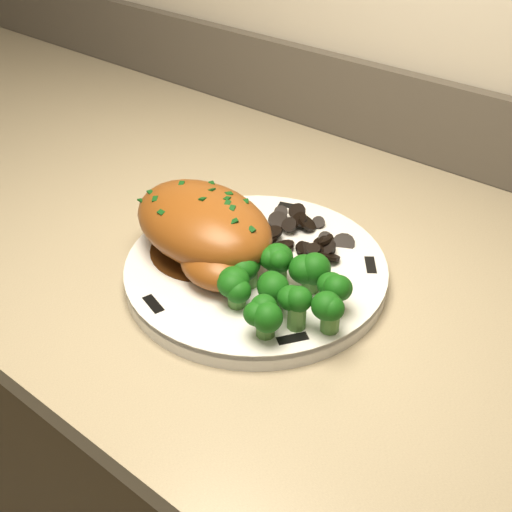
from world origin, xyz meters
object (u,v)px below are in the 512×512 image
Objects in this scene: counter at (212,424)px; plate at (256,270)px; chicken_breast at (204,228)px; broccoli_florets at (285,289)px.

plate is at bearing -21.17° from counter.
chicken_breast is (0.08, -0.07, 0.45)m from counter.
chicken_breast is at bearing 170.79° from broccoli_florets.
counter reaches higher than broccoli_florets.
counter is 6.52× the size of plate.
counter is 9.64× the size of chicken_breast.
counter is 0.43m from plate.
chicken_breast reaches higher than plate.
broccoli_florets is at bearing -30.53° from plate.
counter is at bearing 155.49° from broccoli_florets.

